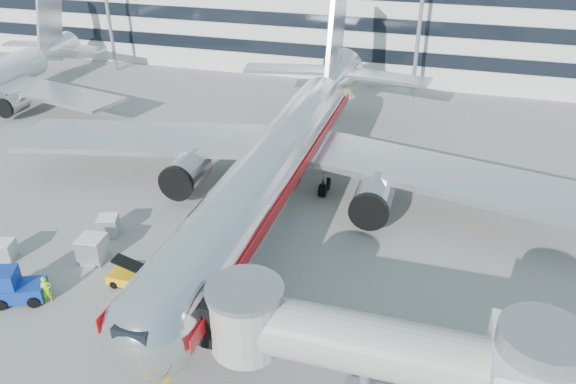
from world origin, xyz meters
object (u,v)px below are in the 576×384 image
(cargo_container_left, at_px, (109,226))
(baggage_tug, at_px, (16,287))
(ramp_worker, at_px, (46,290))
(belt_loader, at_px, (138,278))
(main_jet, at_px, (282,155))
(cargo_container_right, at_px, (4,250))
(cargo_container_front, at_px, (93,249))

(cargo_container_left, bearing_deg, baggage_tug, -98.70)
(ramp_worker, bearing_deg, belt_loader, -0.52)
(main_jet, xyz_separation_m, ramp_worker, (-10.47, -17.37, -3.27))
(main_jet, relative_size, cargo_container_right, 30.48)
(belt_loader, height_order, cargo_container_front, belt_loader)
(belt_loader, height_order, baggage_tug, baggage_tug)
(baggage_tug, height_order, cargo_container_left, baggage_tug)
(belt_loader, bearing_deg, main_jet, 68.03)
(main_jet, relative_size, cargo_container_front, 26.04)
(baggage_tug, bearing_deg, main_jet, 54.92)
(belt_loader, relative_size, cargo_container_right, 2.60)
(belt_loader, relative_size, cargo_container_front, 2.22)
(belt_loader, xyz_separation_m, cargo_container_left, (-5.44, 5.02, 0.20))
(cargo_container_right, height_order, ramp_worker, ramp_worker)
(main_jet, bearing_deg, cargo_container_right, -139.38)
(cargo_container_left, relative_size, ramp_worker, 0.99)
(main_jet, bearing_deg, cargo_container_left, -140.64)
(main_jet, relative_size, cargo_container_left, 26.78)
(main_jet, relative_size, baggage_tug, 14.23)
(baggage_tug, xyz_separation_m, ramp_worker, (2.01, 0.39, -0.06))
(cargo_container_front, bearing_deg, belt_loader, -20.70)
(ramp_worker, bearing_deg, cargo_container_left, 60.27)
(belt_loader, xyz_separation_m, ramp_worker, (-4.75, -3.21, 0.38))
(baggage_tug, relative_size, cargo_container_left, 1.88)
(baggage_tug, distance_m, ramp_worker, 2.05)
(belt_loader, distance_m, cargo_container_left, 7.40)
(main_jet, bearing_deg, ramp_worker, -121.07)
(baggage_tug, xyz_separation_m, cargo_container_right, (-4.05, 3.59, -0.29))
(cargo_container_front, relative_size, ramp_worker, 1.02)
(baggage_tug, height_order, cargo_container_right, baggage_tug)
(cargo_container_right, xyz_separation_m, ramp_worker, (6.06, -3.20, 0.23))
(main_jet, height_order, baggage_tug, main_jet)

